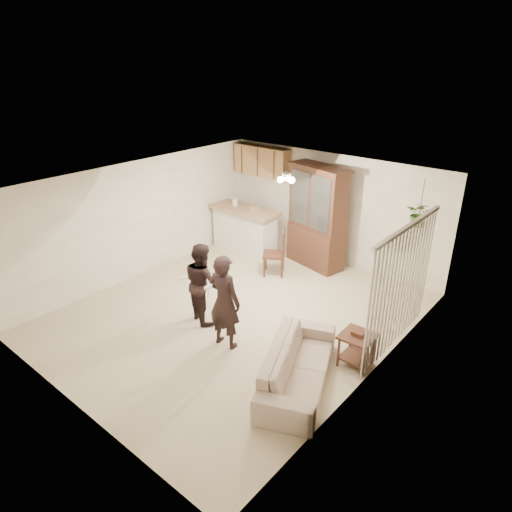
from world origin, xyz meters
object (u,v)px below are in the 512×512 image
Objects in this scene: chair_hutch_left at (274,262)px; chair_hutch_right at (322,252)px; chair_bar at (254,236)px; adult at (224,297)px; sofa at (298,362)px; child at (202,286)px; china_hutch at (317,218)px; side_table at (356,349)px.

chair_hutch_left is 1.00× the size of chair_hutch_right.
adult is at bearing -67.59° from chair_bar.
child is at bearing 57.90° from sofa.
adult is 3.84m from chair_hutch_right.
china_hutch is 0.86m from chair_hutch_right.
chair_hutch_left is (-2.97, 1.72, 0.01)m from side_table.
chair_hutch_left is (-1.02, 2.63, -0.60)m from adult.
china_hutch is at bearing 133.07° from side_table.
sofa is 1.39× the size of child.
chair_hutch_right is at bearing 57.39° from china_hutch.
chair_hutch_left is 1.26m from chair_hutch_right.
side_table is 3.74m from chair_hutch_right.
china_hutch is 3.77× the size of side_table.
adult reaches higher than chair_hutch_left.
chair_bar is at bearing -9.42° from chair_hutch_right.
sofa is 3.07× the size of side_table.
china_hutch is at bearing 124.01° from chair_hutch_left.
child is at bearing 66.05° from chair_hutch_right.
side_table is at bearing -34.59° from china_hutch.
china_hutch is (-2.10, 3.66, 0.77)m from sofa.
china_hutch is at bearing -74.84° from child.
china_hutch is 2.18× the size of chair_hutch_right.
sofa is 1.04m from side_table.
side_table is 3.43m from chair_hutch_left.
sofa is 1.59m from adult.
child is 2.90m from side_table.
child is 1.29× the size of chair_hutch_left.
chair_bar is at bearing -157.21° from chair_hutch_left.
sofa is at bearing 172.83° from adult.
china_hutch is 2.19× the size of chair_hutch_left.
adult is 1.33× the size of child.
child is 3.46m from chair_hutch_right.
side_table is (0.45, 0.93, -0.08)m from sofa.
china_hutch is at bearing -86.93° from adult.
adult is 0.78× the size of china_hutch.
china_hutch is at bearing 27.58° from chair_hutch_right.
side_table is 0.60× the size of chair_bar.
side_table is (2.55, -2.73, -0.85)m from china_hutch.
chair_bar is at bearing -163.12° from china_hutch.
china_hutch reaches higher than chair_hutch_left.
chair_hutch_left is at bearing -75.14° from adult.
sofa is at bearing -115.82° from side_table.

